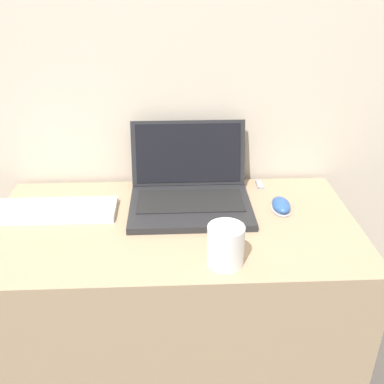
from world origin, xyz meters
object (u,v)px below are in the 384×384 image
(laptop, at_px, (191,189))
(computer_mouse, at_px, (282,206))
(usb_stick, at_px, (260,184))
(drink_cup, at_px, (227,245))

(laptop, relative_size, computer_mouse, 3.78)
(laptop, bearing_deg, usb_stick, 23.78)
(drink_cup, xyz_separation_m, usb_stick, (0.16, 0.43, -0.05))
(drink_cup, height_order, computer_mouse, drink_cup)
(drink_cup, xyz_separation_m, computer_mouse, (0.20, 0.26, -0.04))
(laptop, height_order, usb_stick, laptop)
(computer_mouse, bearing_deg, drink_cup, -127.38)
(computer_mouse, bearing_deg, laptop, 167.60)
(drink_cup, height_order, usb_stick, drink_cup)
(laptop, distance_m, usb_stick, 0.26)
(drink_cup, distance_m, computer_mouse, 0.33)
(laptop, bearing_deg, computer_mouse, -12.40)
(laptop, height_order, drink_cup, laptop)
(laptop, xyz_separation_m, usb_stick, (0.24, 0.10, -0.04))
(usb_stick, bearing_deg, computer_mouse, -78.15)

